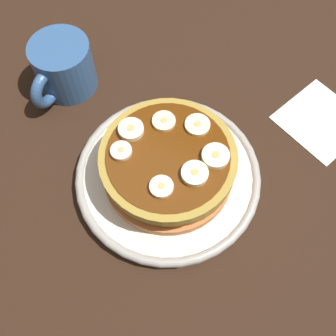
{
  "coord_description": "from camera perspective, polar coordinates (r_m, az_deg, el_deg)",
  "views": [
    {
      "loc": [
        20.49,
        10.36,
        49.75
      ],
      "look_at": [
        0.0,
        0.0,
        3.54
      ],
      "focal_mm": 42.16,
      "sensor_mm": 36.0,
      "label": 1
    }
  ],
  "objects": [
    {
      "name": "banana_slice_5",
      "position": [
        0.5,
        4.27,
        6.2
      ],
      "size": [
        3.25,
        3.25,
        0.7
      ],
      "color": "#F0F0B7",
      "rests_on": "pancake_stack"
    },
    {
      "name": "pancake_stack",
      "position": [
        0.51,
        0.13,
        0.78
      ],
      "size": [
        17.9,
        17.88,
        5.48
      ],
      "color": "#BE7241",
      "rests_on": "plate"
    },
    {
      "name": "banana_slice_6",
      "position": [
        0.5,
        -5.36,
        5.53
      ],
      "size": [
        3.24,
        3.24,
        1.03
      ],
      "color": "#F8F2BD",
      "rests_on": "pancake_stack"
    },
    {
      "name": "banana_slice_3",
      "position": [
        0.47,
        3.87,
        -0.83
      ],
      "size": [
        3.3,
        3.3,
        0.99
      ],
      "color": "#EEEABE",
      "rests_on": "pancake_stack"
    },
    {
      "name": "banana_slice_1",
      "position": [
        0.51,
        -0.61,
        6.75
      ],
      "size": [
        3.01,
        3.01,
        0.74
      ],
      "color": "#FEF0B4",
      "rests_on": "pancake_stack"
    },
    {
      "name": "banana_slice_2",
      "position": [
        0.46,
        -0.96,
        -2.77
      ],
      "size": [
        2.87,
        2.87,
        0.82
      ],
      "color": "beige",
      "rests_on": "pancake_stack"
    },
    {
      "name": "plate",
      "position": [
        0.54,
        0.0,
        -1.14
      ],
      "size": [
        25.13,
        25.13,
        2.12
      ],
      "color": "silver",
      "rests_on": "ground_plane"
    },
    {
      "name": "coffee_mug",
      "position": [
        0.62,
        -14.99,
        13.88
      ],
      "size": [
        12.09,
        8.84,
        7.99
      ],
      "color": "#33598C",
      "rests_on": "ground_plane"
    },
    {
      "name": "ground_plane",
      "position": [
        0.56,
        0.0,
        -2.29
      ],
      "size": [
        140.0,
        140.0,
        3.0
      ],
      "primitive_type": "cube",
      "color": "black"
    },
    {
      "name": "banana_slice_4",
      "position": [
        0.48,
        6.88,
        1.69
      ],
      "size": [
        3.43,
        3.43,
        0.99
      ],
      "color": "#FEF0C1",
      "rests_on": "pancake_stack"
    },
    {
      "name": "banana_slice_0",
      "position": [
        0.49,
        -6.78,
        2.42
      ],
      "size": [
        2.67,
        2.67,
        0.82
      ],
      "color": "#FEE2C3",
      "rests_on": "pancake_stack"
    },
    {
      "name": "napkin",
      "position": [
        0.64,
        21.25,
        6.46
      ],
      "size": [
        14.35,
        14.35,
        0.3
      ],
      "primitive_type": "cube",
      "rotation": [
        0.0,
        0.0,
        -0.39
      ],
      "color": "white",
      "rests_on": "ground_plane"
    }
  ]
}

